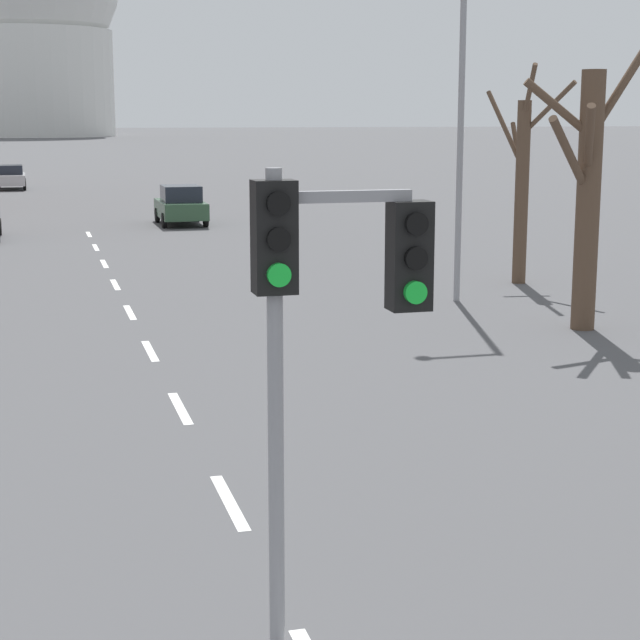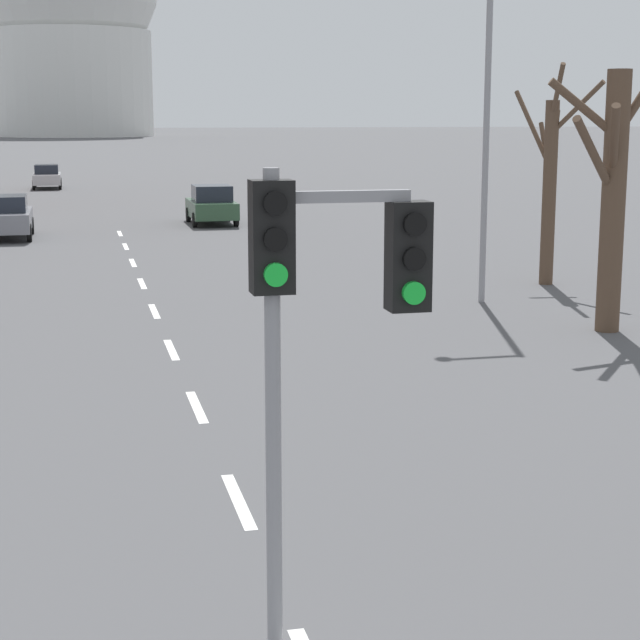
{
  "view_description": "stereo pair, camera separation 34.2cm",
  "coord_description": "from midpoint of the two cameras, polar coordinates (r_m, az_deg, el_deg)",
  "views": [
    {
      "loc": [
        -2.22,
        -3.74,
        4.76
      ],
      "look_at": [
        0.29,
        5.53,
        2.91
      ],
      "focal_mm": 60.0,
      "sensor_mm": 36.0,
      "label": 1
    },
    {
      "loc": [
        -1.89,
        -3.82,
        4.76
      ],
      "look_at": [
        0.29,
        5.53,
        2.91
      ],
      "focal_mm": 60.0,
      "sensor_mm": 36.0,
      "label": 2
    }
  ],
  "objects": [
    {
      "name": "lane_stripe_6",
      "position": [
        35.46,
        -11.7,
        2.96
      ],
      "size": [
        0.16,
        2.0,
        0.01
      ],
      "primitive_type": "cube",
      "color": "silver",
      "rests_on": "ground_plane"
    },
    {
      "name": "traffic_signal_centre_tall",
      "position": [
        9.2,
        -0.83,
        1.44
      ],
      "size": [
        1.57,
        0.34,
        4.33
      ],
      "color": "gray",
      "rests_on": "ground_plane"
    },
    {
      "name": "lane_stripe_2",
      "position": [
        17.85,
        -8.02,
        -4.67
      ],
      "size": [
        0.16,
        2.0,
        0.01
      ],
      "primitive_type": "cube",
      "color": "silver",
      "rests_on": "ground_plane"
    },
    {
      "name": "lane_stripe_7",
      "position": [
        39.92,
        -12.12,
        3.81
      ],
      "size": [
        0.16,
        2.0,
        0.01
      ],
      "primitive_type": "cube",
      "color": "silver",
      "rests_on": "ground_plane"
    },
    {
      "name": "lane_stripe_3",
      "position": [
        22.2,
        -9.49,
        -1.64
      ],
      "size": [
        0.16,
        2.0,
        0.01
      ],
      "primitive_type": "cube",
      "color": "silver",
      "rests_on": "ground_plane"
    },
    {
      "name": "sedan_near_right",
      "position": [
        72.67,
        -16.28,
        7.33
      ],
      "size": [
        1.82,
        4.24,
        1.57
      ],
      "color": "#B7B7BC",
      "rests_on": "ground_plane"
    },
    {
      "name": "bare_tree_right_near",
      "position": [
        31.0,
        10.42,
        7.37
      ],
      "size": [
        1.52,
        2.73,
        6.15
      ],
      "color": "brown",
      "rests_on": "ground_plane"
    },
    {
      "name": "lane_stripe_8",
      "position": [
        44.39,
        -12.45,
        4.48
      ],
      "size": [
        0.16,
        2.0,
        0.01
      ],
      "primitive_type": "cube",
      "color": "silver",
      "rests_on": "ground_plane"
    },
    {
      "name": "lane_stripe_4",
      "position": [
        26.59,
        -10.47,
        0.4
      ],
      "size": [
        0.16,
        2.0,
        0.01
      ],
      "primitive_type": "cube",
      "color": "silver",
      "rests_on": "ground_plane"
    },
    {
      "name": "lane_stripe_1",
      "position": [
        13.61,
        -5.59,
        -9.63
      ],
      "size": [
        0.16,
        2.0,
        0.01
      ],
      "primitive_type": "cube",
      "color": "silver",
      "rests_on": "ground_plane"
    },
    {
      "name": "sedan_near_left",
      "position": [
        47.58,
        -7.64,
        6.09
      ],
      "size": [
        1.97,
        4.06,
        1.72
      ],
      "color": "#2D4C33",
      "rests_on": "ground_plane"
    },
    {
      "name": "lane_stripe_5",
      "position": [
        31.02,
        -11.18,
        1.86
      ],
      "size": [
        0.16,
        2.0,
        0.01
      ],
      "primitive_type": "cube",
      "color": "silver",
      "rests_on": "ground_plane"
    },
    {
      "name": "street_lamp_right",
      "position": [
        27.47,
        6.63,
        12.59
      ],
      "size": [
        1.88,
        0.36,
        9.34
      ],
      "color": "gray",
      "rests_on": "ground_plane"
    },
    {
      "name": "capitol_dome",
      "position": [
        250.02,
        -15.18,
        15.49
      ],
      "size": [
        38.34,
        38.34,
        54.15
      ],
      "color": "silver",
      "rests_on": "ground_plane"
    },
    {
      "name": "bare_tree_right_far",
      "position": [
        24.38,
        13.71,
        6.77
      ],
      "size": [
        3.11,
        1.61,
        6.47
      ],
      "color": "brown",
      "rests_on": "ground_plane"
    }
  ]
}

